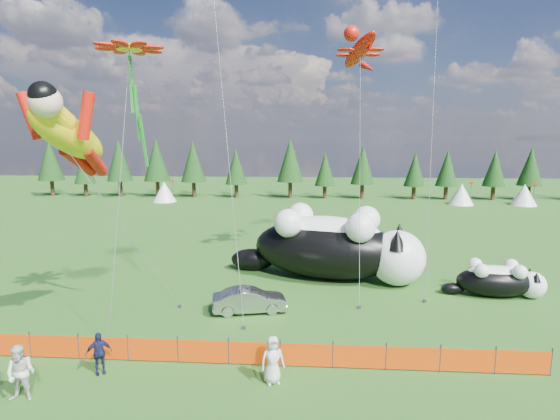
% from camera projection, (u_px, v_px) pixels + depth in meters
% --- Properties ---
extents(ground, '(160.00, 160.00, 0.00)m').
position_uv_depth(ground, '(263.00, 331.00, 19.83)').
color(ground, '#0C3509').
rests_on(ground, ground).
extents(safety_fence, '(22.06, 0.06, 1.10)m').
position_uv_depth(safety_fence, '(254.00, 353.00, 16.79)').
color(safety_fence, '#262626').
rests_on(safety_fence, ground).
extents(tree_line, '(90.00, 4.00, 8.00)m').
position_uv_depth(tree_line, '(296.00, 171.00, 63.47)').
color(tree_line, black).
rests_on(tree_line, ground).
extents(festival_tents, '(50.00, 3.20, 2.80)m').
position_uv_depth(festival_tents, '(377.00, 194.00, 58.22)').
color(festival_tents, white).
rests_on(festival_tents, ground).
extents(cat_large, '(12.21, 6.52, 4.47)m').
position_uv_depth(cat_large, '(335.00, 245.00, 27.06)').
color(cat_large, black).
rests_on(cat_large, ground).
extents(cat_small, '(5.53, 2.22, 2.00)m').
position_uv_depth(cat_small, '(500.00, 280.00, 24.10)').
color(cat_small, black).
rests_on(cat_small, ground).
extents(car, '(3.92, 2.06, 1.23)m').
position_uv_depth(car, '(250.00, 300.00, 21.97)').
color(car, '#ABACB0').
rests_on(car, ground).
extents(spectator_b, '(0.98, 0.62, 1.94)m').
position_uv_depth(spectator_b, '(21.00, 373.00, 14.46)').
color(spectator_b, silver).
rests_on(spectator_b, ground).
extents(spectator_c, '(1.05, 0.90, 1.60)m').
position_uv_depth(spectator_c, '(99.00, 353.00, 16.18)').
color(spectator_c, '#16193C').
rests_on(spectator_c, ground).
extents(spectator_e, '(1.00, 0.82, 1.75)m').
position_uv_depth(spectator_e, '(273.00, 360.00, 15.55)').
color(spectator_e, silver).
rests_on(spectator_e, ground).
extents(superhero_kite, '(5.63, 6.71, 11.55)m').
position_uv_depth(superhero_kite, '(68.00, 135.00, 17.48)').
color(superhero_kite, yellow).
rests_on(superhero_kite, ground).
extents(gecko_kite, '(4.89, 11.93, 16.58)m').
position_uv_depth(gecko_kite, '(360.00, 51.00, 28.42)').
color(gecko_kite, red).
rests_on(gecko_kite, ground).
extents(flower_kite, '(4.00, 4.07, 12.68)m').
position_uv_depth(flower_kite, '(130.00, 52.00, 18.54)').
color(flower_kite, red).
rests_on(flower_kite, ground).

